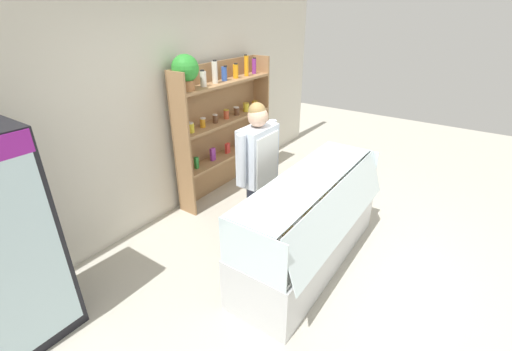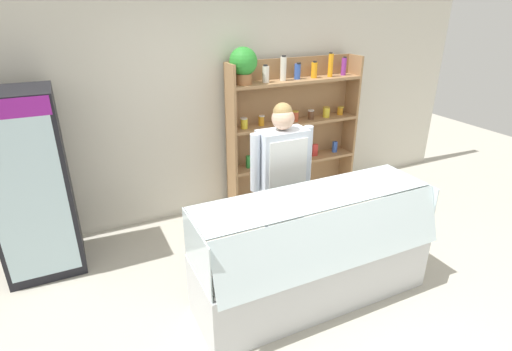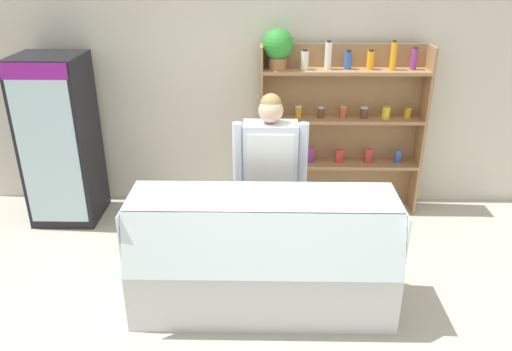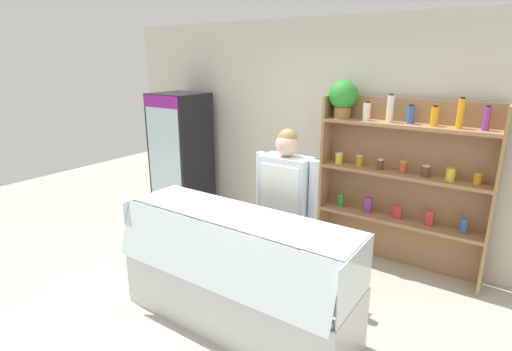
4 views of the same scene
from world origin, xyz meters
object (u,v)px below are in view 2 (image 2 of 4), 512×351
(deli_display_case, at_px, (312,268))
(shop_clerk, at_px, (282,171))
(shelving_unit, at_px, (285,116))
(drinks_fridge, at_px, (31,186))

(deli_display_case, height_order, shop_clerk, shop_clerk)
(shelving_unit, height_order, deli_display_case, shelving_unit)
(drinks_fridge, distance_m, shelving_unit, 2.89)
(drinks_fridge, xyz_separation_m, shelving_unit, (2.86, 0.27, 0.26))
(shelving_unit, bearing_deg, deli_display_case, -111.56)
(shelving_unit, xyz_separation_m, deli_display_case, (-0.72, -1.82, -0.84))
(deli_display_case, bearing_deg, shelving_unit, 68.44)
(drinks_fridge, relative_size, shop_clerk, 1.10)
(shelving_unit, bearing_deg, drinks_fridge, -174.55)
(drinks_fridge, bearing_deg, shelving_unit, 5.45)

